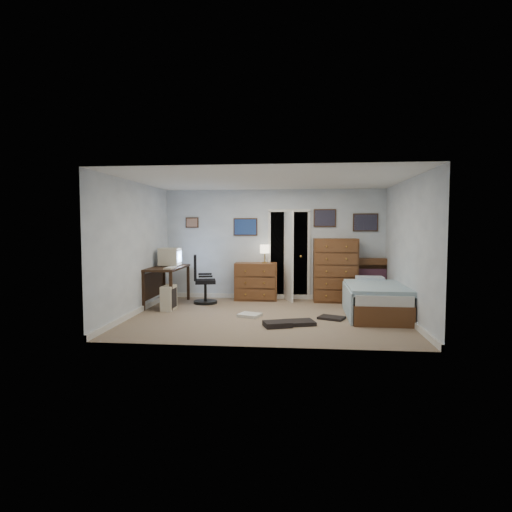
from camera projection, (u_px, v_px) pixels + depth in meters
The scene contains 15 objects.
floor at pixel (267, 317), 7.89m from camera, with size 5.00×4.00×0.02m, color gray.
computer_desk at pixel (163, 275), 9.05m from camera, with size 0.65×1.41×0.81m.
crt_monitor at pixel (170, 257), 9.16m from camera, with size 0.42×0.39×0.39m.
keyboard at pixel (170, 268), 8.66m from camera, with size 0.16×0.43×0.03m, color beige.
pc_tower at pixel (169, 298), 8.50m from camera, with size 0.23×0.45×0.49m.
office_chair at pixel (203, 285), 9.20m from camera, with size 0.61×0.61×1.05m.
media_stack at pixel (177, 280), 10.24m from camera, with size 0.15×0.15×0.73m, color maroon.
low_dresser at pixel (256, 281), 9.66m from camera, with size 0.95×0.47×0.84m, color brown.
table_lamp at pixel (265, 250), 9.59m from camera, with size 0.22×0.22×0.41m.
doorway at pixel (289, 254), 10.04m from camera, with size 0.96×1.12×2.05m.
tall_dresser at pixel (335, 270), 9.44m from camera, with size 0.95×0.56×1.40m, color brown.
headboard_bookcase at pixel (366, 278), 9.50m from camera, with size 1.08×0.33×0.96m.
bed at pixel (374, 299), 7.97m from camera, with size 1.09×1.99×0.65m.
wall_posters at pixel (299, 223), 9.67m from camera, with size 4.38×0.04×0.60m.
floor_clutter at pixel (288, 321), 7.39m from camera, with size 1.99×1.19×0.09m.
Camera 1 is at (0.57, -7.77, 1.67)m, focal length 30.00 mm.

